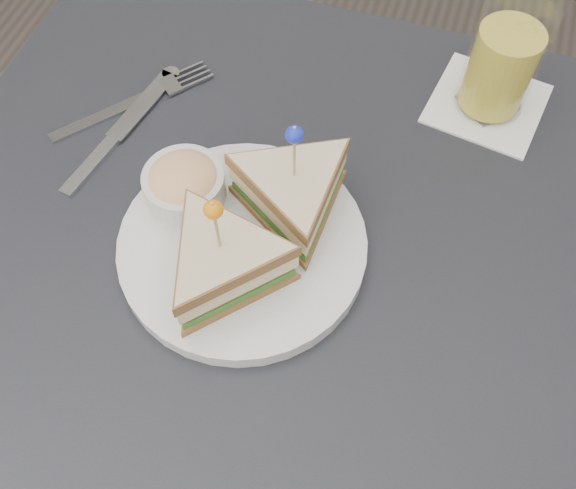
# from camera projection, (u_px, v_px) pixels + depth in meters

# --- Properties ---
(ground_plane) EXTENTS (3.50, 3.50, 0.00)m
(ground_plane) POSITION_uv_depth(u_px,v_px,m) (282.00, 452.00, 1.28)
(ground_plane) COLOR #3F3833
(table) EXTENTS (0.80, 0.80, 0.75)m
(table) POSITION_uv_depth(u_px,v_px,m) (276.00, 309.00, 0.70)
(table) COLOR black
(table) RESTS_ON ground
(plate_meal) EXTENTS (0.31, 0.31, 0.15)m
(plate_meal) POSITION_uv_depth(u_px,v_px,m) (248.00, 227.00, 0.61)
(plate_meal) COLOR silver
(plate_meal) RESTS_ON table
(cutlery_fork) EXTENTS (0.15, 0.17, 0.01)m
(cutlery_fork) POSITION_uv_depth(u_px,v_px,m) (140.00, 99.00, 0.75)
(cutlery_fork) COLOR silver
(cutlery_fork) RESTS_ON table
(cutlery_knife) EXTENTS (0.06, 0.21, 0.01)m
(cutlery_knife) POSITION_uv_depth(u_px,v_px,m) (118.00, 133.00, 0.72)
(cutlery_knife) COLOR silver
(cutlery_knife) RESTS_ON table
(drink_set) EXTENTS (0.14, 0.14, 0.16)m
(drink_set) POSITION_uv_depth(u_px,v_px,m) (504.00, 59.00, 0.69)
(drink_set) COLOR white
(drink_set) RESTS_ON table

